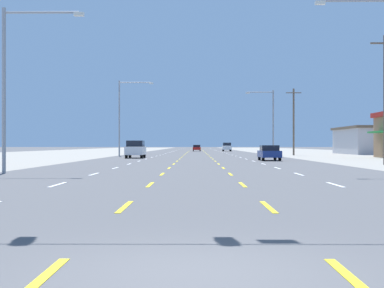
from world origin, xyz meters
TOP-DOWN VIEW (x-y plane):
  - ground_plane at (0.00, 66.00)m, footprint 572.00×572.00m
  - lot_apron_left at (-24.75, 66.00)m, footprint 28.00×440.00m
  - lane_markings at (0.00, 104.50)m, footprint 10.64×227.60m
  - sedan_far_right_nearest at (6.98, 46.67)m, footprint 1.80×4.50m
  - suv_far_left_near at (-6.89, 56.77)m, footprint 1.98×4.90m
  - sedan_center_turn_mid at (0.13, 121.35)m, footprint 1.80×4.50m
  - suv_far_right_midfar at (7.11, 122.64)m, footprint 1.98×4.90m
  - storefront_right_row_2 at (30.30, 83.81)m, footprint 13.26×15.97m
  - streetlight_left_row_0 at (-9.66, 22.76)m, footprint 4.33×0.26m
  - streetlight_right_row_0 at (9.74, 22.76)m, footprint 3.99×0.26m
  - streetlight_left_row_1 at (-9.67, 66.91)m, footprint 4.59×0.26m
  - streetlight_right_row_1 at (9.76, 66.91)m, footprint 3.73×0.26m
  - utility_pole_right_row_1 at (13.87, 72.80)m, footprint 2.20×0.26m

SIDE VIEW (x-z plane):
  - ground_plane at x=0.00m, z-range 0.00..0.00m
  - lot_apron_left at x=-24.75m, z-range 0.00..0.01m
  - lane_markings at x=0.00m, z-range 0.00..0.01m
  - sedan_far_right_nearest at x=6.98m, z-range 0.03..1.49m
  - sedan_center_turn_mid at x=0.13m, z-range 0.03..1.49m
  - suv_far_left_near at x=-6.89m, z-range 0.04..2.02m
  - suv_far_right_midfar at x=7.11m, z-range 0.04..2.02m
  - storefront_right_row_2 at x=30.30m, z-range 0.02..4.43m
  - utility_pole_right_row_1 at x=13.87m, z-range 0.20..9.69m
  - streetlight_right_row_1 at x=9.76m, z-range 0.70..9.39m
  - streetlight_left_row_0 at x=-9.66m, z-range 0.77..9.52m
  - streetlight_right_row_0 at x=9.74m, z-range 0.75..10.07m
  - streetlight_left_row_1 at x=-9.67m, z-range 0.83..10.80m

